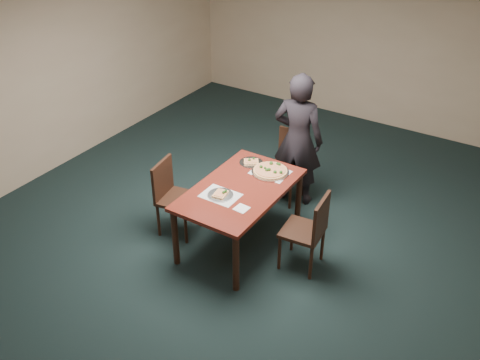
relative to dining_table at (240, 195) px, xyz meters
The scene contains 13 objects.
ground 0.68m from the dining_table, 159.52° to the right, with size 8.00×8.00×0.00m, color black.
room_shell 1.10m from the dining_table, 159.52° to the right, with size 8.00×8.00×8.00m.
dining_table is the anchor object (origin of this frame).
chair_far 1.19m from the dining_table, 90.44° to the left, with size 0.43×0.43×0.91m.
chair_left 0.84m from the dining_table, 165.02° to the right, with size 0.48×0.48×0.91m.
chair_right 0.86m from the dining_table, ahead, with size 0.46×0.46×0.91m.
diner 1.18m from the dining_table, 84.43° to the left, with size 0.63×0.41×1.73m, color black.
placemat_main 0.48m from the dining_table, 75.54° to the left, with size 0.42×0.32×0.00m, color white.
placemat_near 0.28m from the dining_table, 111.39° to the right, with size 0.40×0.30×0.00m, color white.
pizza_pan 0.49m from the dining_table, 75.53° to the left, with size 0.43×0.43×0.07m.
slice_plate_near 0.28m from the dining_table, 111.16° to the right, with size 0.28×0.28×0.06m.
slice_plate_far 0.57m from the dining_table, 108.80° to the left, with size 0.28×0.28×0.06m.
napkin 0.41m from the dining_table, 55.21° to the right, with size 0.14×0.14×0.01m, color white.
Camera 1 is at (2.81, -4.10, 3.93)m, focal length 40.00 mm.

